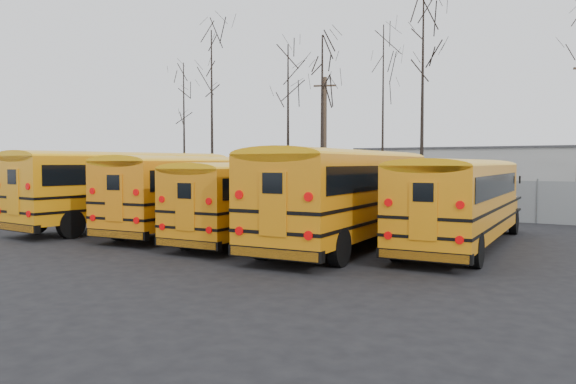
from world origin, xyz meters
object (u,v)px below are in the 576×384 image
Objects in this scene: bus_b at (203,187)px; bus_c at (265,194)px; bus_a at (132,183)px; bus_d at (349,189)px; bus_e at (461,195)px; utility_pole_left at (325,140)px.

bus_b reaches higher than bus_c.
bus_d is at bearing 3.84° from bus_a.
bus_d is at bearing -8.23° from bus_b.
bus_a reaches higher than bus_c.
bus_d reaches higher than bus_c.
bus_a reaches higher than bus_d.
bus_c is at bearing 1.98° from bus_a.
bus_d is (6.90, -0.39, 0.11)m from bus_b.
bus_c is (7.32, -0.22, -0.27)m from bus_a.
utility_pole_left reaches higher than bus_e.
bus_c is at bearing -169.57° from bus_e.
bus_b is 15.72m from utility_pole_left.
bus_c is at bearing -15.04° from bus_b.
bus_c is at bearing -179.82° from bus_d.
bus_c is 6.97m from bus_e.
bus_b is 3.63m from bus_c.
bus_e reaches higher than bus_c.
utility_pole_left is (-12.81, 14.27, 2.61)m from bus_e.
bus_a is 3.78m from bus_b.
bus_b reaches higher than bus_e.
bus_c is 0.86× the size of bus_d.
bus_e is (3.43, 1.43, -0.20)m from bus_d.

